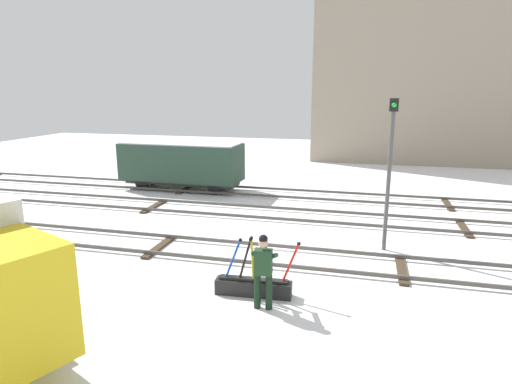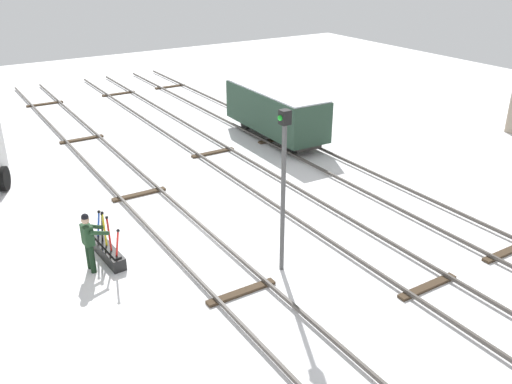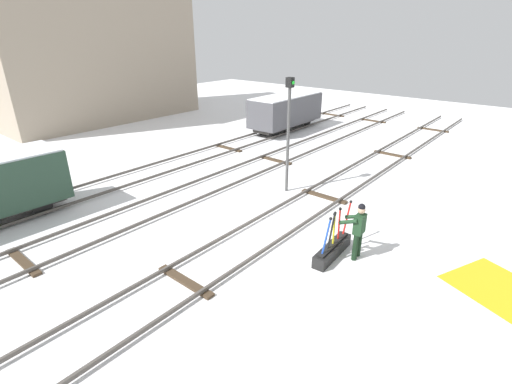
{
  "view_description": "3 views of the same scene",
  "coord_description": "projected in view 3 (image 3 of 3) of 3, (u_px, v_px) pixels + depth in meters",
  "views": [
    {
      "loc": [
        2.4,
        -11.4,
        4.73
      ],
      "look_at": [
        -0.83,
        1.38,
        1.59
      ],
      "focal_mm": 30.49,
      "sensor_mm": 36.0,
      "label": 1
    },
    {
      "loc": [
        13.57,
        -5.89,
        8.13
      ],
      "look_at": [
        -0.19,
        2.78,
        0.74
      ],
      "focal_mm": 38.57,
      "sensor_mm": 36.0,
      "label": 2
    },
    {
      "loc": [
        -8.42,
        -6.49,
        6.0
      ],
      "look_at": [
        0.22,
        0.73,
        1.12
      ],
      "focal_mm": 26.05,
      "sensor_mm": 36.0,
      "label": 3
    }
  ],
  "objects": [
    {
      "name": "track_siding_near",
      "position": [
        185.0,
        195.0,
        14.55
      ],
      "size": [
        44.0,
        1.94,
        0.18
      ],
      "color": "#4C4742",
      "rests_on": "ground_plane"
    },
    {
      "name": "switch_lever_frame",
      "position": [
        333.0,
        248.0,
        10.71
      ],
      "size": [
        1.99,
        0.47,
        1.45
      ],
      "rotation": [
        0.0,
        0.0,
        0.06
      ],
      "color": "black",
      "rests_on": "ground_plane"
    },
    {
      "name": "signal_post",
      "position": [
        289.0,
        126.0,
        14.14
      ],
      "size": [
        0.24,
        0.32,
        4.48
      ],
      "color": "#4C4C4C",
      "rests_on": "ground_plane"
    },
    {
      "name": "apartment_building",
      "position": [
        86.0,
        24.0,
        25.63
      ],
      "size": [
        13.86,
        6.83,
        12.95
      ],
      "color": "gray",
      "rests_on": "ground_plane"
    },
    {
      "name": "ground_plane",
      "position": [
        269.0,
        231.0,
        12.13
      ],
      "size": [
        60.0,
        60.0,
        0.0
      ],
      "primitive_type": "plane",
      "color": "white"
    },
    {
      "name": "freight_car_far_end",
      "position": [
        286.0,
        110.0,
        24.0
      ],
      "size": [
        5.61,
        2.1,
        2.27
      ],
      "rotation": [
        0.0,
        0.0,
        0.01
      ],
      "color": "#2D2B28",
      "rests_on": "ground_plane"
    },
    {
      "name": "rail_worker",
      "position": [
        358.0,
        228.0,
        10.36
      ],
      "size": [
        0.56,
        0.67,
        1.71
      ],
      "rotation": [
        0.0,
        0.0,
        0.06
      ],
      "color": "black",
      "rests_on": "ground_plane"
    },
    {
      "name": "track_main_line",
      "position": [
        269.0,
        228.0,
        12.09
      ],
      "size": [
        44.0,
        1.94,
        0.18
      ],
      "color": "#4C4742",
      "rests_on": "ground_plane"
    },
    {
      "name": "track_siding_far",
      "position": [
        136.0,
        176.0,
        16.49
      ],
      "size": [
        44.0,
        1.94,
        0.18
      ],
      "color": "#4C4742",
      "rests_on": "ground_plane"
    }
  ]
}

